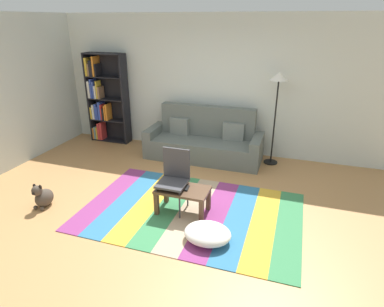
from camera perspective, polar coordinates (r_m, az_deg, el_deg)
The scene contains 12 objects.
ground_plane at distance 4.81m, azimuth -3.37°, elevation -9.89°, with size 14.00×14.00×0.00m, color #B27F4C.
back_wall at distance 6.60m, azimuth 4.66°, elevation 11.80°, with size 6.80×0.10×2.70m, color silver.
left_wall at distance 6.80m, azimuth -29.18°, elevation 9.36°, with size 0.10×5.50×2.70m, color silver.
rug at distance 4.76m, azimuth -0.17°, elevation -10.12°, with size 3.08×2.02×0.01m.
couch at distance 6.42m, azimuth 2.16°, elevation 2.12°, with size 2.26×0.80×1.00m.
bookshelf at distance 7.48m, azimuth -15.28°, elevation 9.19°, with size 0.90×0.28×1.93m.
coffee_table at distance 4.60m, azimuth -1.64°, elevation -7.02°, with size 0.74×0.43×0.37m.
pouf at distance 4.15m, azimuth 2.75°, elevation -13.88°, with size 0.59×0.49×0.20m, color white.
dog at distance 5.29m, azimuth -24.74°, elevation -6.91°, with size 0.22×0.35×0.40m.
standing_lamp at distance 6.04m, azimuth 14.88°, elevation 10.99°, with size 0.32×0.32×1.73m.
tv_remote at distance 4.55m, azimuth -0.87°, elevation -6.12°, with size 0.04×0.15×0.02m, color black.
folding_chair at distance 4.61m, azimuth -3.12°, elevation -3.74°, with size 0.40×0.40×0.90m.
Camera 1 is at (1.54, -3.75, 2.58)m, focal length 30.33 mm.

